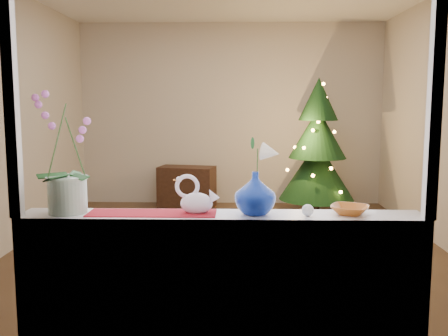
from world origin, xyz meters
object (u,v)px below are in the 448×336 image
Objects in this scene: orchid_pot at (66,152)px; xmas_tree at (317,147)px; side_table at (187,187)px; swan at (196,195)px; blue_vase at (255,190)px; amber_dish at (350,210)px; paperweight at (308,210)px.

orchid_pot is 4.56m from xmas_tree.
orchid_pot is 0.84× the size of side_table.
orchid_pot is 0.36× the size of xmas_tree.
orchid_pot is 0.75m from swan.
orchid_pot reaches higher than blue_vase.
side_table is at bearing 106.50° from amber_dish.
swan is at bearing 179.81° from amber_dish.
blue_vase is 0.34× the size of side_table.
orchid_pot is 2.49× the size of blue_vase.
xmas_tree is (0.71, 4.12, -0.02)m from paperweight.
paperweight is 4.18m from xmas_tree.
paperweight is (1.31, -0.05, -0.30)m from orchid_pot.
blue_vase is at bearing -179.33° from amber_dish.
swan is 0.90× the size of blue_vase.
xmas_tree is (0.99, 4.08, -0.12)m from blue_vase.
orchid_pot is 1.05m from blue_vase.
swan is (0.71, 0.00, -0.23)m from orchid_pot.
swan is at bearing -107.88° from xmas_tree.
amber_dish is 4.76m from side_table.
blue_vase is at bearing -19.44° from swan.
side_table is (0.20, 4.52, -0.95)m from orchid_pot.
blue_vase reaches higher than swan.
blue_vase is at bearing 171.66° from paperweight.
amber_dish is at bearing 11.36° from paperweight.
swan reaches higher than side_table.
orchid_pot is 3.89× the size of amber_dish.
amber_dish is at bearing -61.58° from side_table.
xmas_tree is at bearing 63.58° from orchid_pot.
paperweight is 0.08× the size of side_table.
amber_dish is 0.21× the size of side_table.
side_table is (-0.51, 4.52, -0.72)m from swan.
orchid_pot reaches higher than amber_dish.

